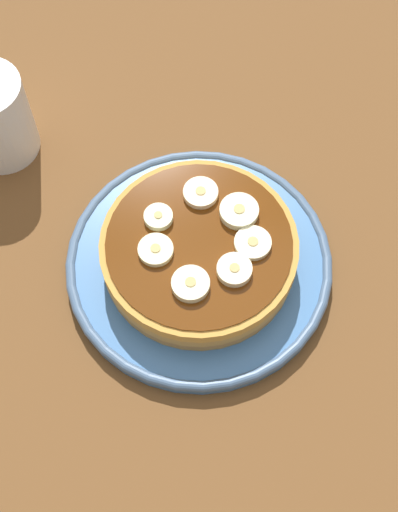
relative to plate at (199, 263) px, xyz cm
name	(u,v)px	position (x,y,z in cm)	size (l,w,h in cm)	color
ground_plane	(199,275)	(0.00, 0.00, -2.41)	(140.00, 140.00, 3.00)	brown
plate	(199,263)	(0.00, 0.00, 0.00)	(24.78, 24.78, 1.68)	#3F72B2
pancake_stack	(201,250)	(0.22, -0.21, 2.32)	(18.13, 18.17, 3.65)	#AE7E45
banana_slice_0	(239,212)	(2.12, -4.16, 4.45)	(3.54, 3.54, 1.02)	#F0EDBE
banana_slice_1	(156,250)	(0.01, 3.88, 4.35)	(3.13, 3.13, 0.80)	#FBF3B6
banana_slice_2	(158,217)	(3.17, 3.00, 4.39)	(2.62, 2.62, 0.88)	#EAF0BD
banana_slice_3	(191,284)	(-3.91, 1.62, 4.44)	(3.31, 3.31, 0.98)	#F3F0C1
banana_slice_4	(253,243)	(-1.21, -4.56, 4.33)	(3.30, 3.30, 0.76)	#F3EDC1
banana_slice_5	(234,270)	(-3.43, -2.34, 4.44)	(3.09, 3.09, 0.98)	#F9EDBE
banana_slice_6	(201,193)	(4.82, -1.25, 4.37)	(3.21, 3.21, 0.85)	#FEE4B7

